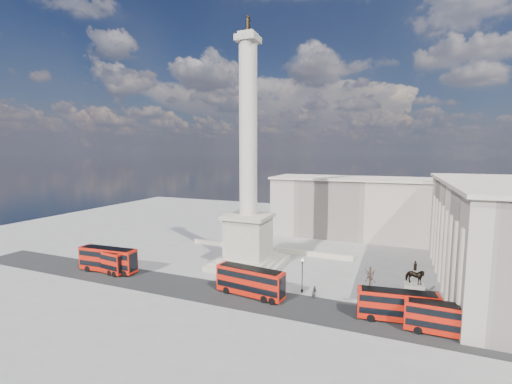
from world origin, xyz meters
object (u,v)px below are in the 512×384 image
object	(u,v)px
red_bus_e	(104,260)
red_bus_b	(251,281)
red_bus_d	(448,319)
pedestrian_standing	(401,309)
nelsons_column	(248,204)
red_bus_a	(108,259)
victorian_lamp	(302,273)
pedestrian_crossing	(315,291)
equestrian_statue	(414,292)
red_bus_c	(398,305)
pedestrian_walking	(314,295)

from	to	relation	value
red_bus_e	red_bus_b	bearing A→B (deg)	7.19
red_bus_d	pedestrian_standing	distance (m)	7.07
nelsons_column	pedestrian_standing	world-z (taller)	nelsons_column
red_bus_a	victorian_lamp	bearing A→B (deg)	3.97
pedestrian_crossing	equestrian_statue	bearing A→B (deg)	-141.01
red_bus_e	red_bus_c	bearing A→B (deg)	7.00
nelsons_column	pedestrian_crossing	size ratio (longest dim) A/B	31.97
red_bus_a	victorian_lamp	world-z (taller)	victorian_lamp
victorian_lamp	nelsons_column	bearing A→B (deg)	145.99
pedestrian_standing	pedestrian_walking	bearing A→B (deg)	-33.72
nelsons_column	pedestrian_walking	size ratio (longest dim) A/B	31.14
equestrian_statue	red_bus_a	bearing A→B (deg)	-174.59
red_bus_a	victorian_lamp	xyz separation A→B (m)	(37.82, 4.82, 0.84)
victorian_lamp	pedestrian_standing	distance (m)	15.75
red_bus_b	pedestrian_walking	bearing A→B (deg)	22.01
red_bus_b	pedestrian_standing	distance (m)	23.02
equestrian_statue	red_bus_d	bearing A→B (deg)	-61.26
nelsons_column	red_bus_b	size ratio (longest dim) A/B	4.18
red_bus_e	victorian_lamp	size ratio (longest dim) A/B	1.96
red_bus_b	pedestrian_walking	xyz separation A→B (m)	(9.88, 2.58, -1.68)
red_bus_c	pedestrian_walking	bearing A→B (deg)	160.67
pedestrian_standing	red_bus_d	bearing A→B (deg)	107.86
red_bus_c	red_bus_e	distance (m)	53.78
pedestrian_standing	red_bus_e	bearing A→B (deg)	-30.77
nelsons_column	victorian_lamp	xyz separation A→B (m)	(13.93, -9.40, -9.51)
equestrian_statue	pedestrian_crossing	size ratio (longest dim) A/B	4.76
red_bus_e	pedestrian_standing	size ratio (longest dim) A/B	7.46
red_bus_a	pedestrian_standing	bearing A→B (deg)	-0.37
pedestrian_walking	red_bus_c	bearing A→B (deg)	-22.81
red_bus_b	pedestrian_crossing	xyz separation A→B (m)	(9.69, 4.28, -1.70)
equestrian_statue	pedestrian_crossing	bearing A→B (deg)	-177.00
red_bus_a	red_bus_b	size ratio (longest dim) A/B	1.02
red_bus_a	pedestrian_crossing	distance (m)	40.36
red_bus_c	pedestrian_standing	size ratio (longest dim) A/B	7.22
red_bus_b	red_bus_e	world-z (taller)	red_bus_b
equestrian_statue	pedestrian_walking	size ratio (longest dim) A/B	4.63
red_bus_a	red_bus_c	bearing A→B (deg)	-3.18
red_bus_e	pedestrian_standing	bearing A→B (deg)	9.75
red_bus_a	pedestrian_walking	bearing A→B (deg)	0.57
red_bus_a	victorian_lamp	distance (m)	38.13
red_bus_c	victorian_lamp	world-z (taller)	victorian_lamp
nelsons_column	red_bus_d	size ratio (longest dim) A/B	4.84
red_bus_e	pedestrian_standing	xyz separation A→B (m)	(54.26, 2.79, -1.60)
red_bus_e	equestrian_statue	xyz separation A→B (m)	(55.97, 5.27, 0.17)
pedestrian_walking	pedestrian_standing	distance (m)	12.93
nelsons_column	red_bus_e	xyz separation A→B (m)	(-24.95, -14.29, -10.55)
nelsons_column	pedestrian_walking	xyz separation A→B (m)	(16.38, -11.50, -12.12)
nelsons_column	equestrian_statue	distance (m)	33.93
red_bus_b	pedestrian_crossing	size ratio (longest dim) A/B	7.65
red_bus_d	equestrian_statue	distance (m)	7.74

